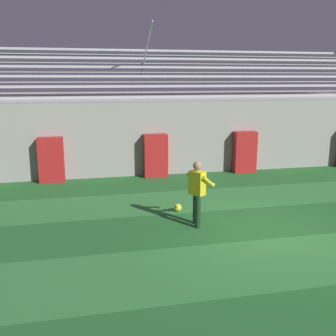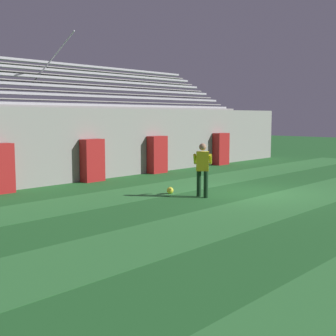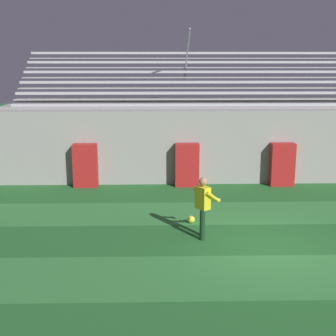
% 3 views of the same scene
% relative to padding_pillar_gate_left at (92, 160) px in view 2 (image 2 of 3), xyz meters
% --- Properties ---
extents(ground_plane, '(80.00, 80.00, 0.00)m').
position_rel_padding_pillar_gate_left_xyz_m(ground_plane, '(1.80, -5.95, -0.81)').
color(ground_plane, '#236028').
extents(turf_stripe_mid, '(28.00, 2.19, 0.01)m').
position_rel_padding_pillar_gate_left_xyz_m(turf_stripe_mid, '(1.80, -7.57, -0.81)').
color(turf_stripe_mid, '#337A38').
rests_on(turf_stripe_mid, ground).
extents(turf_stripe_far, '(28.00, 2.19, 0.01)m').
position_rel_padding_pillar_gate_left_xyz_m(turf_stripe_far, '(1.80, -3.20, -0.81)').
color(turf_stripe_far, '#337A38').
rests_on(turf_stripe_far, ground).
extents(back_wall, '(24.00, 0.60, 2.80)m').
position_rel_padding_pillar_gate_left_xyz_m(back_wall, '(1.80, 0.55, 0.59)').
color(back_wall, '#999691').
rests_on(back_wall, ground).
extents(padding_pillar_gate_left, '(0.89, 0.44, 1.62)m').
position_rel_padding_pillar_gate_left_xyz_m(padding_pillar_gate_left, '(0.00, 0.00, 0.00)').
color(padding_pillar_gate_left, '#B21E1E').
rests_on(padding_pillar_gate_left, ground).
extents(padding_pillar_gate_right, '(0.89, 0.44, 1.62)m').
position_rel_padding_pillar_gate_left_xyz_m(padding_pillar_gate_right, '(3.60, 0.00, 0.00)').
color(padding_pillar_gate_right, '#B21E1E').
rests_on(padding_pillar_gate_right, ground).
extents(padding_pillar_far_right, '(0.89, 0.44, 1.62)m').
position_rel_padding_pillar_gate_left_xyz_m(padding_pillar_far_right, '(8.34, 0.00, 0.00)').
color(padding_pillar_far_right, '#B21E1E').
rests_on(padding_pillar_far_right, ground).
extents(bleacher_stand, '(18.00, 4.75, 5.83)m').
position_rel_padding_pillar_gate_left_xyz_m(bleacher_stand, '(1.80, 3.24, 0.70)').
color(bleacher_stand, '#999691').
rests_on(bleacher_stand, ground).
extents(goalkeeper, '(0.72, 0.74, 1.67)m').
position_rel_padding_pillar_gate_left_xyz_m(goalkeeper, '(0.10, -5.26, 0.14)').
color(goalkeeper, '#143319').
rests_on(goalkeeper, ground).
extents(soccer_ball, '(0.22, 0.22, 0.22)m').
position_rel_padding_pillar_gate_left_xyz_m(soccer_ball, '(-0.13, -4.12, -0.70)').
color(soccer_ball, yellow).
rests_on(soccer_ball, ground).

